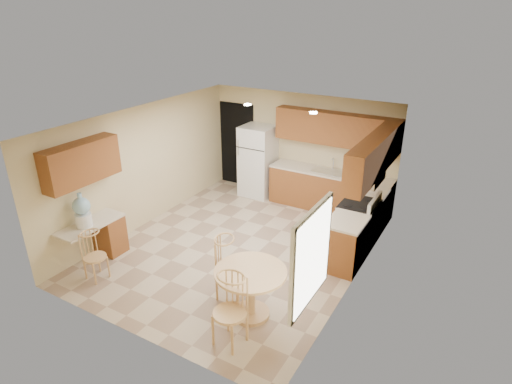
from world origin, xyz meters
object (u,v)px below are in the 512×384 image
Objects in this scene: chair_table_a at (225,265)px; chair_desk at (90,254)px; refrigerator at (258,161)px; dining_table at (251,286)px; stove at (357,224)px; chair_table_b at (225,309)px; water_crock at (82,211)px.

chair_desk is at bearing -92.98° from chair_table_a.
dining_table is (2.15, -3.97, -0.34)m from refrigerator.
chair_table_b is (-0.68, -3.48, 0.17)m from stove.
chair_table_a reaches higher than dining_table.
stove is at bearing -22.99° from refrigerator.
chair_table_b is at bearing -86.11° from dining_table.
refrigerator reaches higher than chair_table_a.
dining_table is 1.04× the size of chair_table_a.
chair_table_a is 1.19× the size of chair_desk.
refrigerator is at bearing 76.00° from water_crock.
stove is (2.88, -1.22, -0.38)m from refrigerator.
refrigerator is 2.75× the size of water_crock.
dining_table is at bearing -81.07° from chair_table_b.
water_crock is (-3.20, -0.24, 0.54)m from dining_table.
chair_desk is 1.38× the size of water_crock.
chair_table_a is 1.64× the size of water_crock.
water_crock is (-3.92, -2.99, 0.58)m from stove.
refrigerator is 1.61× the size of dining_table.
dining_table is 1.01× the size of chair_table_b.
refrigerator is 1.68× the size of chair_table_a.
stove is 1.03× the size of dining_table.
stove reaches higher than dining_table.
chair_table_b is at bearing -101.03° from stove.
chair_table_a is at bearing 164.48° from dining_table.
chair_desk is (-3.47, -3.31, 0.05)m from stove.
dining_table is at bearing 53.37° from chair_table_a.
refrigerator reaches higher than stove.
chair_desk is (-2.20, -0.72, -0.10)m from chair_table_a.
chair_desk is 0.76m from water_crock.
water_crock reaches higher than chair_table_b.
stove is 2.84m from dining_table.
chair_table_a is 2.71m from water_crock.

